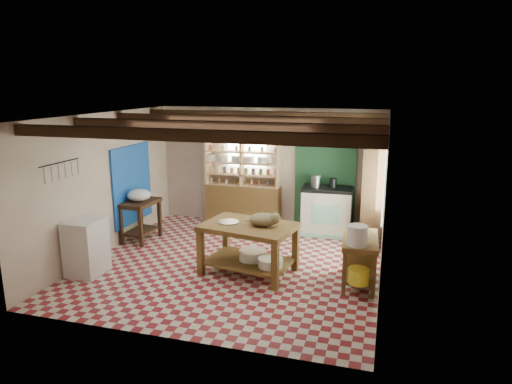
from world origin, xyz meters
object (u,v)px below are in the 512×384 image
(white_cabinet, at_px, (86,247))
(right_counter, at_px, (359,261))
(stove, at_px, (327,211))
(cat, at_px, (263,220))
(prep_table, at_px, (141,221))
(work_table, at_px, (249,249))

(white_cabinet, distance_m, right_counter, 4.48)
(stove, bearing_deg, white_cabinet, -140.40)
(right_counter, height_order, cat, cat)
(stove, height_order, prep_table, stove)
(work_table, xyz_separation_m, cat, (0.25, 0.01, 0.53))
(work_table, relative_size, right_counter, 1.40)
(work_table, bearing_deg, right_counter, 12.43)
(work_table, height_order, prep_table, work_table)
(white_cabinet, bearing_deg, cat, 13.95)
(white_cabinet, bearing_deg, right_counter, 9.51)
(stove, xyz_separation_m, prep_table, (-3.56, -1.46, -0.09))
(right_counter, bearing_deg, prep_table, 165.66)
(right_counter, xyz_separation_m, cat, (-1.56, -0.07, 0.57))
(prep_table, height_order, right_counter, prep_table)
(stove, relative_size, cat, 2.20)
(prep_table, bearing_deg, right_counter, -8.63)
(white_cabinet, bearing_deg, work_table, 15.27)
(white_cabinet, relative_size, right_counter, 0.87)
(prep_table, bearing_deg, work_table, -17.60)
(stove, distance_m, prep_table, 3.85)
(stove, relative_size, right_counter, 0.97)
(right_counter, bearing_deg, work_table, 179.29)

